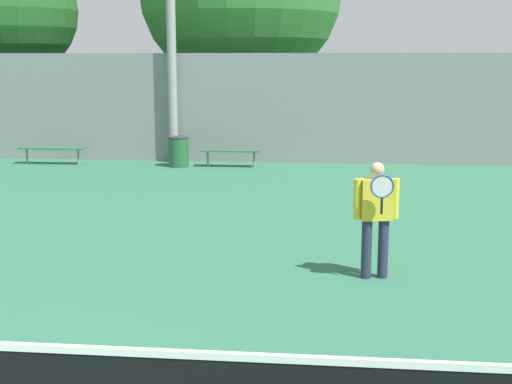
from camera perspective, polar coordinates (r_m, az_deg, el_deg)
tennis_player at (r=9.64m, az=9.59°, el=-1.66°), size 0.61×0.45×1.58m
bench_courtside_near at (r=19.52m, az=-2.02°, el=3.25°), size 1.61×0.40×0.47m
bench_courtside_far at (r=20.85m, az=-15.99°, el=3.33°), size 1.88×0.40×0.47m
trash_bin at (r=19.68m, az=-6.20°, el=3.24°), size 0.57×0.57×0.83m
back_fence at (r=20.42m, az=-2.02°, el=6.73°), size 30.83×0.06×3.08m
tree_green_tall at (r=25.10m, az=-19.02°, el=13.52°), size 4.28×4.28×6.59m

